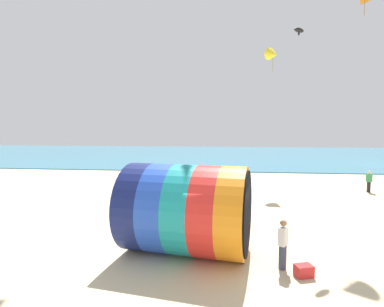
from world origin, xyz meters
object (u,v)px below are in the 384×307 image
at_px(kite_handler, 283,244).
at_px(bystander_near_water, 369,181).
at_px(giant_inflatable_tube, 187,209).
at_px(bystander_mid_beach, 143,173).
at_px(kite_yellow_delta, 273,54).
at_px(bystander_far_left, 240,176).
at_px(cooler_box, 304,271).
at_px(kite_black_parafoil, 299,30).

height_order(kite_handler, bystander_near_water, kite_handler).
relative_size(giant_inflatable_tube, kite_handler, 2.98).
xyz_separation_m(bystander_near_water, bystander_mid_beach, (-16.73, 1.43, 0.09)).
xyz_separation_m(kite_yellow_delta, bystander_far_left, (-2.55, -1.66, -9.46)).
xyz_separation_m(giant_inflatable_tube, bystander_mid_beach, (-5.23, 12.96, -0.75)).
distance_m(kite_yellow_delta, bystander_near_water, 11.76).
bearing_deg(bystander_mid_beach, kite_yellow_delta, 6.22).
bearing_deg(kite_handler, bystander_far_left, 93.00).
relative_size(bystander_mid_beach, cooler_box, 3.23).
xyz_separation_m(bystander_near_water, bystander_far_left, (-8.98, 0.89, 0.06)).
bearing_deg(kite_yellow_delta, cooler_box, -94.78).
height_order(kite_yellow_delta, cooler_box, kite_yellow_delta).
distance_m(giant_inflatable_tube, kite_handler, 3.45).
xyz_separation_m(bystander_far_left, cooler_box, (1.26, -13.82, -0.65)).
bearing_deg(bystander_near_water, bystander_far_left, 174.32).
distance_m(bystander_near_water, cooler_box, 15.06).
relative_size(kite_yellow_delta, bystander_near_water, 1.24).
relative_size(kite_black_parafoil, kite_yellow_delta, 0.34).
bearing_deg(giant_inflatable_tube, cooler_box, -20.23).
xyz_separation_m(kite_black_parafoil, bystander_far_left, (-2.12, 8.51, -8.12)).
bearing_deg(kite_handler, bystander_near_water, 56.48).
xyz_separation_m(kite_handler, kite_yellow_delta, (1.85, 15.04, 9.46)).
xyz_separation_m(giant_inflatable_tube, cooler_box, (3.78, -1.39, -1.43)).
height_order(kite_handler, bystander_far_left, bystander_far_left).
relative_size(kite_handler, bystander_mid_beach, 0.97).
xyz_separation_m(kite_black_parafoil, cooler_box, (-0.87, -5.31, -8.77)).
xyz_separation_m(bystander_mid_beach, bystander_far_left, (7.75, -0.54, -0.03)).
bearing_deg(cooler_box, kite_black_parafoil, 80.72).
height_order(kite_yellow_delta, bystander_mid_beach, kite_yellow_delta).
height_order(giant_inflatable_tube, bystander_far_left, giant_inflatable_tube).
bearing_deg(kite_handler, cooler_box, -37.93).
bearing_deg(cooler_box, giant_inflatable_tube, 159.77).
distance_m(giant_inflatable_tube, bystander_near_water, 16.31).
xyz_separation_m(giant_inflatable_tube, bystander_near_water, (11.50, 11.53, -0.84)).
relative_size(kite_black_parafoil, bystander_mid_beach, 0.38).
bearing_deg(bystander_near_water, giant_inflatable_tube, -134.92).
relative_size(bystander_far_left, cooler_box, 3.13).
bearing_deg(giant_inflatable_tube, bystander_near_water, 45.08).
distance_m(giant_inflatable_tube, bystander_far_left, 12.70).
height_order(bystander_far_left, cooler_box, bystander_far_left).
relative_size(kite_handler, kite_yellow_delta, 0.86).
distance_m(kite_handler, bystander_mid_beach, 16.28).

